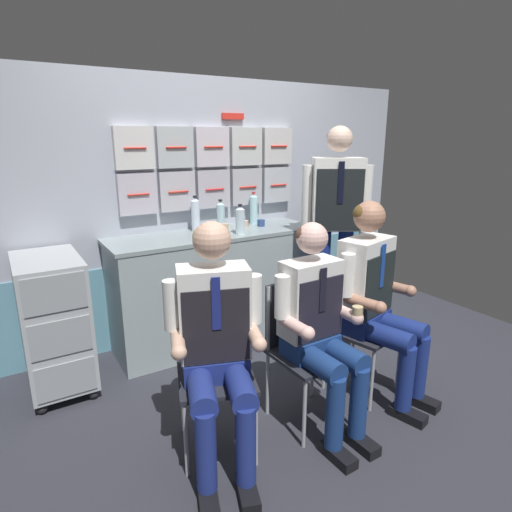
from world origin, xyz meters
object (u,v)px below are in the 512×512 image
at_px(folding_chair_right, 352,314).
at_px(water_bottle_clear, 254,209).
at_px(folding_chair_left, 214,355).
at_px(crew_member_center, 319,322).
at_px(folding_chair_center, 300,336).
at_px(crew_member_standing, 336,217).
at_px(crew_member_left, 216,336).
at_px(paper_cup_blue, 245,223).
at_px(crew_member_right, 375,292).
at_px(service_trolley, 54,320).

xyz_separation_m(folding_chair_right, water_bottle_clear, (-0.02, 1.26, 0.54)).
relative_size(folding_chair_left, crew_member_center, 0.69).
height_order(folding_chair_right, water_bottle_clear, water_bottle_clear).
distance_m(folding_chair_center, folding_chair_right, 0.50).
bearing_deg(crew_member_standing, folding_chair_center, -141.50).
bearing_deg(folding_chair_center, folding_chair_right, 8.92).
distance_m(crew_member_left, folding_chair_center, 0.64).
bearing_deg(folding_chair_center, folding_chair_left, 173.35).
bearing_deg(crew_member_center, paper_cup_blue, 76.63).
relative_size(crew_member_center, paper_cup_blue, 19.12).
relative_size(folding_chair_left, crew_member_standing, 0.48).
xyz_separation_m(folding_chair_right, crew_member_right, (0.04, -0.15, 0.20)).
distance_m(folding_chair_right, crew_member_right, 0.25).
height_order(folding_chair_left, crew_member_standing, crew_member_standing).
bearing_deg(paper_cup_blue, crew_member_center, -103.37).
height_order(crew_member_left, water_bottle_clear, crew_member_left).
distance_m(service_trolley, folding_chair_right, 2.01).
height_order(folding_chair_left, crew_member_left, crew_member_left).
height_order(folding_chair_left, folding_chair_right, same).
xyz_separation_m(crew_member_center, crew_member_right, (0.53, 0.09, 0.05)).
height_order(crew_member_left, folding_chair_center, crew_member_left).
height_order(water_bottle_clear, paper_cup_blue, water_bottle_clear).
xyz_separation_m(crew_member_left, crew_member_center, (0.61, -0.08, -0.04)).
relative_size(crew_member_center, folding_chair_right, 1.45).
distance_m(folding_chair_left, folding_chair_right, 1.05).
height_order(service_trolley, folding_chair_left, service_trolley).
distance_m(crew_member_left, folding_chair_right, 1.13).
bearing_deg(water_bottle_clear, crew_member_standing, -61.78).
height_order(folding_chair_right, paper_cup_blue, paper_cup_blue).
relative_size(crew_member_left, crew_member_standing, 0.73).
distance_m(service_trolley, crew_member_standing, 2.19).
relative_size(crew_member_center, crew_member_standing, 0.70).
distance_m(folding_chair_left, water_bottle_clear, 1.72).
bearing_deg(folding_chair_center, service_trolley, 138.56).
distance_m(crew_member_left, crew_member_center, 0.61).
bearing_deg(crew_member_left, service_trolley, 118.29).
bearing_deg(crew_member_left, folding_chair_center, 8.12).
height_order(service_trolley, crew_member_center, crew_member_center).
distance_m(service_trolley, folding_chair_center, 1.65).
relative_size(folding_chair_center, paper_cup_blue, 13.14).
relative_size(service_trolley, paper_cup_blue, 14.43).
bearing_deg(folding_chair_left, crew_member_right, -7.28).
bearing_deg(folding_chair_center, crew_member_standing, 38.50).
distance_m(folding_chair_center, water_bottle_clear, 1.52).
bearing_deg(service_trolley, crew_member_standing, -11.55).
distance_m(folding_chair_left, crew_member_left, 0.25).
height_order(folding_chair_left, crew_member_center, crew_member_center).
relative_size(folding_chair_left, water_bottle_clear, 3.00).
height_order(crew_member_standing, paper_cup_blue, crew_member_standing).
height_order(crew_member_left, crew_member_right, crew_member_right).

